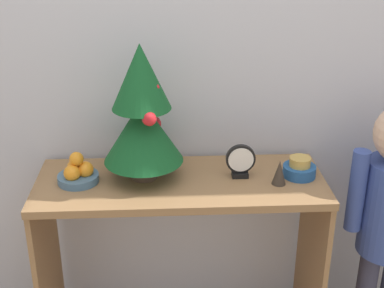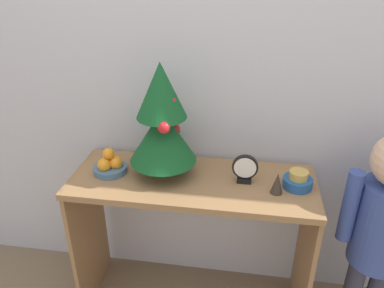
# 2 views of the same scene
# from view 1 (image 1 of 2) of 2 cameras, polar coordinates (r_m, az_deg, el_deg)

# --- Properties ---
(back_wall) EXTENTS (7.00, 0.05, 2.50)m
(back_wall) POSITION_cam_1_polar(r_m,az_deg,el_deg) (2.14, -1.58, 10.83)
(back_wall) COLOR silver
(back_wall) RESTS_ON ground_plane
(console_table) EXTENTS (1.11, 0.43, 0.77)m
(console_table) POSITION_cam_1_polar(r_m,az_deg,el_deg) (2.15, -1.19, -8.24)
(console_table) COLOR olive
(console_table) RESTS_ON ground_plane
(mini_tree) EXTENTS (0.30, 0.30, 0.53)m
(mini_tree) POSITION_cam_1_polar(r_m,az_deg,el_deg) (1.98, -5.34, 3.25)
(mini_tree) COLOR #4C3828
(mini_tree) RESTS_ON console_table
(fruit_bowl) EXTENTS (0.16, 0.16, 0.12)m
(fruit_bowl) POSITION_cam_1_polar(r_m,az_deg,el_deg) (2.07, -12.08, -3.01)
(fruit_bowl) COLOR #476B84
(fruit_bowl) RESTS_ON console_table
(singing_bowl) EXTENTS (0.13, 0.13, 0.08)m
(singing_bowl) POSITION_cam_1_polar(r_m,az_deg,el_deg) (2.12, 11.39, -2.59)
(singing_bowl) COLOR #235189
(singing_bowl) RESTS_ON console_table
(desk_clock) EXTENTS (0.11, 0.04, 0.13)m
(desk_clock) POSITION_cam_1_polar(r_m,az_deg,el_deg) (2.06, 5.20, -1.87)
(desk_clock) COLOR black
(desk_clock) RESTS_ON console_table
(figurine) EXTENTS (0.05, 0.05, 0.10)m
(figurine) POSITION_cam_1_polar(r_m,az_deg,el_deg) (2.04, 9.30, -3.01)
(figurine) COLOR #382D23
(figurine) RESTS_ON console_table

